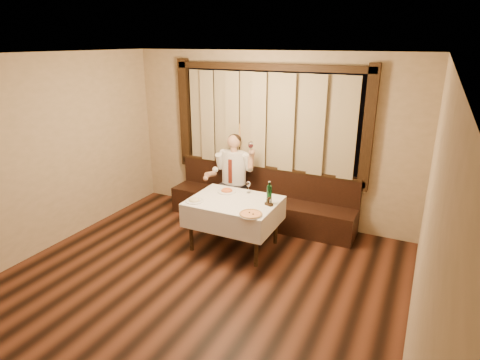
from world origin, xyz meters
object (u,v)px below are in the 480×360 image
at_px(banquette, 261,204).
at_px(pasta_cream, 194,199).
at_px(green_bottle, 269,194).
at_px(cruet_caddy, 269,202).
at_px(pasta_red, 227,189).
at_px(pizza, 251,214).
at_px(dining_table, 234,207).
at_px(seated_man, 232,171).

height_order(banquette, pasta_cream, banquette).
distance_m(banquette, green_bottle, 1.21).
xyz_separation_m(banquette, green_bottle, (0.51, -0.93, 0.59)).
height_order(pasta_cream, cruet_caddy, cruet_caddy).
distance_m(banquette, cruet_caddy, 1.22).
bearing_deg(pasta_red, pizza, -42.37).
xyz_separation_m(dining_table, cruet_caddy, (0.53, 0.03, 0.15)).
height_order(pasta_red, green_bottle, green_bottle).
bearing_deg(green_bottle, dining_table, -169.85).
bearing_deg(cruet_caddy, seated_man, 160.03).
distance_m(pizza, cruet_caddy, 0.42).
bearing_deg(dining_table, green_bottle, 10.15).
bearing_deg(cruet_caddy, pizza, -81.33).
bearing_deg(banquette, green_bottle, -61.32).
xyz_separation_m(dining_table, green_bottle, (0.51, 0.09, 0.25)).
bearing_deg(dining_table, pasta_red, 135.01).
bearing_deg(cruet_caddy, banquette, 139.27).
bearing_deg(dining_table, seated_man, 118.27).
distance_m(dining_table, pizza, 0.59).
distance_m(dining_table, pasta_red, 0.38).
bearing_deg(dining_table, banquette, 90.00).
xyz_separation_m(pasta_red, seated_man, (-0.25, 0.69, 0.05)).
xyz_separation_m(pasta_cream, cruet_caddy, (1.02, 0.33, 0.01)).
height_order(pasta_cream, seated_man, seated_man).
bearing_deg(pasta_red, dining_table, -44.99).
height_order(dining_table, seated_man, seated_man).
xyz_separation_m(banquette, seated_man, (-0.50, -0.09, 0.54)).
xyz_separation_m(cruet_caddy, seated_man, (-1.03, 0.90, 0.05)).
bearing_deg(pizza, pasta_cream, 175.01).
bearing_deg(seated_man, pasta_red, -69.63).
xyz_separation_m(dining_table, pasta_cream, (-0.49, -0.30, 0.14)).
xyz_separation_m(banquette, cruet_caddy, (0.53, -0.99, 0.49)).
height_order(banquette, dining_table, banquette).
relative_size(dining_table, green_bottle, 3.78).
height_order(pizza, seated_man, seated_man).
xyz_separation_m(banquette, pasta_red, (-0.25, -0.78, 0.49)).
xyz_separation_m(pizza, green_bottle, (0.07, 0.47, 0.13)).
bearing_deg(cruet_caddy, pasta_cream, -140.83).
relative_size(pasta_cream, green_bottle, 0.76).
xyz_separation_m(dining_table, pizza, (0.44, -0.38, 0.12)).
relative_size(pasta_red, pasta_cream, 1.12).
xyz_separation_m(green_bottle, cruet_caddy, (0.02, -0.06, -0.10)).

